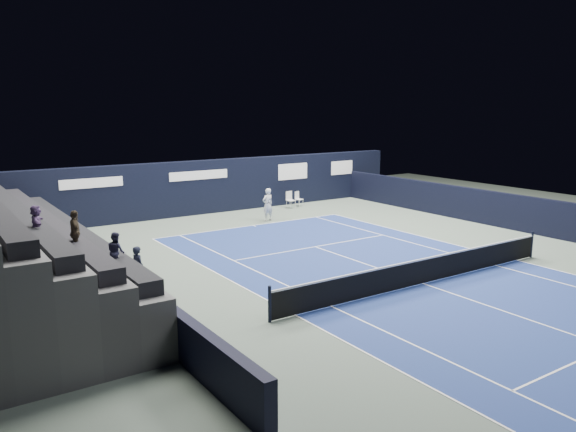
{
  "coord_description": "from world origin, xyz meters",
  "views": [
    {
      "loc": [
        -14.55,
        -13.07,
        6.16
      ],
      "look_at": [
        -0.7,
        7.52,
        1.3
      ],
      "focal_mm": 35.0,
      "sensor_mm": 36.0,
      "label": 1
    }
  ],
  "objects_px": {
    "folding_chair_back_a": "(290,197)",
    "tennis_player": "(268,205)",
    "tennis_net": "(424,270)",
    "folding_chair_back_b": "(298,198)",
    "line_judge_chair": "(122,263)"
  },
  "relations": [
    {
      "from": "folding_chair_back_a",
      "to": "tennis_net",
      "type": "height_order",
      "value": "tennis_net"
    },
    {
      "from": "folding_chair_back_a",
      "to": "line_judge_chair",
      "type": "distance_m",
      "value": 15.4
    },
    {
      "from": "tennis_net",
      "to": "tennis_player",
      "type": "height_order",
      "value": "tennis_player"
    },
    {
      "from": "folding_chair_back_a",
      "to": "tennis_net",
      "type": "bearing_deg",
      "value": -108.91
    },
    {
      "from": "folding_chair_back_a",
      "to": "tennis_player",
      "type": "xyz_separation_m",
      "value": [
        -3.22,
        -2.63,
        0.21
      ]
    },
    {
      "from": "tennis_player",
      "to": "folding_chair_back_b",
      "type": "bearing_deg",
      "value": 35.47
    },
    {
      "from": "folding_chair_back_a",
      "to": "tennis_player",
      "type": "distance_m",
      "value": 4.16
    },
    {
      "from": "folding_chair_back_a",
      "to": "line_judge_chair",
      "type": "height_order",
      "value": "folding_chair_back_a"
    },
    {
      "from": "folding_chair_back_a",
      "to": "folding_chair_back_b",
      "type": "distance_m",
      "value": 0.88
    },
    {
      "from": "tennis_player",
      "to": "tennis_net",
      "type": "bearing_deg",
      "value": -96.08
    },
    {
      "from": "tennis_net",
      "to": "tennis_player",
      "type": "xyz_separation_m",
      "value": [
        1.34,
        12.54,
        0.39
      ]
    },
    {
      "from": "folding_chair_back_b",
      "to": "folding_chair_back_a",
      "type": "bearing_deg",
      "value": -179.57
    },
    {
      "from": "folding_chair_back_b",
      "to": "tennis_net",
      "type": "xyz_separation_m",
      "value": [
        -5.38,
        -15.42,
        -0.01
      ]
    },
    {
      "from": "tennis_net",
      "to": "folding_chair_back_b",
      "type": "bearing_deg",
      "value": 70.76
    },
    {
      "from": "line_judge_chair",
      "to": "tennis_net",
      "type": "xyz_separation_m",
      "value": [
        8.47,
        -6.95,
        0.03
      ]
    }
  ]
}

